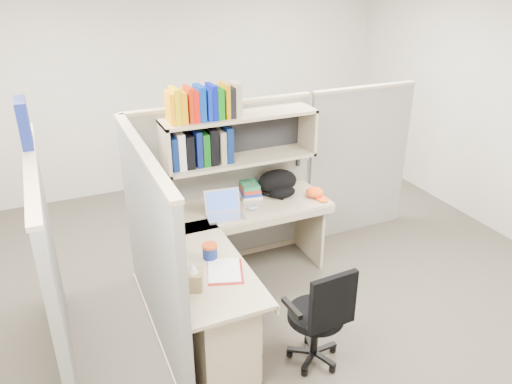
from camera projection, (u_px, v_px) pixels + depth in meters
name	position (u px, v px, depth m)	size (l,w,h in m)	color
ground	(261.00, 308.00, 4.39)	(6.00, 6.00, 0.00)	#36322A
room_shell	(262.00, 132.00, 3.71)	(6.00, 6.00, 6.00)	#BCB7AA
cubicle	(201.00, 202.00, 4.25)	(3.79, 1.84, 1.95)	slate
desk	(228.00, 297.00, 3.82)	(1.74, 1.75, 0.73)	tan
laptop	(225.00, 206.00, 4.33)	(0.32, 0.32, 0.23)	silver
backpack	(280.00, 183.00, 4.76)	(0.39, 0.30, 0.23)	black
orange_cap	(314.00, 192.00, 4.74)	(0.17, 0.19, 0.09)	#FF5916
snack_canister	(210.00, 251.00, 3.76)	(0.12, 0.12, 0.11)	navy
tissue_box	(193.00, 276.00, 3.39)	(0.13, 0.13, 0.21)	olive
mouse	(253.00, 208.00, 4.50)	(0.10, 0.07, 0.04)	#809EB6
paper_cup	(232.00, 197.00, 4.64)	(0.07, 0.07, 0.10)	white
book_stack	(250.00, 189.00, 4.77)	(0.19, 0.25, 0.12)	gray
loose_paper	(224.00, 270.00, 3.63)	(0.23, 0.31, 0.00)	white
task_chair	(318.00, 331.00, 3.66)	(0.47, 0.43, 0.88)	black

